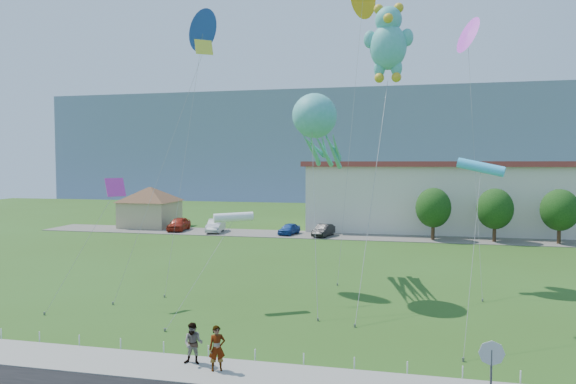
{
  "coord_description": "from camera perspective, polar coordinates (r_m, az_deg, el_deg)",
  "views": [
    {
      "loc": [
        6.67,
        -20.85,
        8.01
      ],
      "look_at": [
        0.32,
        8.0,
        6.34
      ],
      "focal_mm": 32.0,
      "sensor_mm": 36.0,
      "label": 1
    }
  ],
  "objects": [
    {
      "name": "teddy_bear_kite",
      "position": [
        36.83,
        11.08,
        16.14
      ],
      "size": [
        3.32,
        12.28,
        18.77
      ],
      "color": "teal",
      "rests_on": "ground"
    },
    {
      "name": "stop_sign",
      "position": [
        17.97,
        21.67,
        -16.99
      ],
      "size": [
        0.8,
        0.07,
        2.5
      ],
      "color": "slate",
      "rests_on": "ground"
    },
    {
      "name": "parked_car_silver",
      "position": [
        59.75,
        -8.05,
        -3.72
      ],
      "size": [
        2.29,
        4.7,
        1.48
      ],
      "primitive_type": "imported",
      "rotation": [
        0.0,
        0.0,
        0.16
      ],
      "color": "#B8B9BF",
      "rests_on": "parking_strip"
    },
    {
      "name": "rope_fence",
      "position": [
        22.07,
        -6.29,
        -17.38
      ],
      "size": [
        26.05,
        0.05,
        0.5
      ],
      "color": "white",
      "rests_on": "ground"
    },
    {
      "name": "small_kite_pink",
      "position": [
        30.73,
        -19.22,
        -0.61
      ],
      "size": [
        3.1,
        3.83,
        7.06
      ],
      "color": "#EC34B4",
      "rests_on": "ground"
    },
    {
      "name": "small_kite_white",
      "position": [
        28.71,
        -6.12,
        -2.87
      ],
      "size": [
        2.1,
        6.12,
        5.44
      ],
      "color": "white",
      "rests_on": "ground"
    },
    {
      "name": "small_kite_yellow",
      "position": [
        33.27,
        -10.53,
        12.33
      ],
      "size": [
        4.25,
        5.87,
        15.77
      ],
      "color": "yellow",
      "rests_on": "ground"
    },
    {
      "name": "ground",
      "position": [
        23.31,
        -5.22,
        -16.88
      ],
      "size": [
        160.0,
        160.0,
        0.0
      ],
      "primitive_type": "plane",
      "color": "#2C4D15",
      "rests_on": "ground"
    },
    {
      "name": "small_kite_purple",
      "position": [
        37.95,
        19.37,
        15.64
      ],
      "size": [
        1.8,
        6.68,
        17.35
      ],
      "color": "#CC35D6",
      "rests_on": "ground"
    },
    {
      "name": "pedestrian_right",
      "position": [
        21.36,
        -10.48,
        -16.21
      ],
      "size": [
        0.84,
        0.68,
        1.63
      ],
      "primitive_type": "imported",
      "rotation": [
        0.0,
        0.0,
        0.08
      ],
      "color": "gray",
      "rests_on": "sidewalk"
    },
    {
      "name": "tree_mid",
      "position": [
        55.83,
        22.0,
        -1.75
      ],
      "size": [
        3.6,
        3.6,
        5.47
      ],
      "color": "#3F2B19",
      "rests_on": "ground"
    },
    {
      "name": "pedestrian_left",
      "position": [
        20.59,
        -7.89,
        -16.82
      ],
      "size": [
        0.74,
        0.64,
        1.72
      ],
      "primitive_type": "imported",
      "rotation": [
        0.0,
        0.0,
        0.44
      ],
      "color": "gray",
      "rests_on": "sidewalk"
    },
    {
      "name": "parking_strip",
      "position": [
        56.81,
        5.57,
        -4.85
      ],
      "size": [
        70.0,
        6.0,
        0.06
      ],
      "primitive_type": "cube",
      "color": "#59544C",
      "rests_on": "ground"
    },
    {
      "name": "small_kite_orange",
      "position": [
        39.68,
        8.25,
        19.97
      ],
      "size": [
        2.08,
        5.73,
        20.67
      ],
      "color": "orange",
      "rests_on": "ground"
    },
    {
      "name": "parked_car_black",
      "position": [
        56.01,
        3.97,
        -4.26
      ],
      "size": [
        2.17,
        4.15,
        1.3
      ],
      "primitive_type": "imported",
      "rotation": [
        0.0,
        0.0,
        -0.21
      ],
      "color": "black",
      "rests_on": "parking_strip"
    },
    {
      "name": "parked_car_red",
      "position": [
        61.95,
        -12.03,
        -3.49
      ],
      "size": [
        2.27,
        4.68,
        1.54
      ],
      "primitive_type": "imported",
      "rotation": [
        0.0,
        0.0,
        0.1
      ],
      "color": "maroon",
      "rests_on": "parking_strip"
    },
    {
      "name": "warehouse",
      "position": [
        67.78,
        28.96,
        -0.45
      ],
      "size": [
        61.0,
        15.0,
        8.2
      ],
      "color": "beige",
      "rests_on": "ground"
    },
    {
      "name": "small_kite_blue",
      "position": [
        36.7,
        -9.55,
        16.69
      ],
      "size": [
        1.8,
        6.1,
        17.66
      ],
      "color": "blue",
      "rests_on": "ground"
    },
    {
      "name": "octopus_kite",
      "position": [
        32.47,
        3.35,
        6.94
      ],
      "size": [
        2.68,
        12.15,
        12.2
      ],
      "color": "teal",
      "rests_on": "ground"
    },
    {
      "name": "tree_far",
      "position": [
        57.14,
        27.95,
        -1.78
      ],
      "size": [
        3.6,
        3.6,
        5.47
      ],
      "color": "#3F2B19",
      "rests_on": "ground"
    },
    {
      "name": "tree_near",
      "position": [
        55.15,
        15.84,
        -1.69
      ],
      "size": [
        3.6,
        3.6,
        5.47
      ],
      "color": "#3F2B19",
      "rests_on": "ground"
    },
    {
      "name": "hill_ridge",
      "position": [
        141.08,
        9.74,
        5.01
      ],
      "size": [
        160.0,
        50.0,
        25.0
      ],
      "primitive_type": "cube",
      "color": "slate",
      "rests_on": "ground"
    },
    {
      "name": "small_kite_cyan",
      "position": [
        26.64,
        20.62,
        2.47
      ],
      "size": [
        1.55,
        6.26,
        8.25
      ],
      "color": "#37BCF7",
      "rests_on": "ground"
    },
    {
      "name": "pavilion",
      "position": [
        66.55,
        -15.07,
        -1.17
      ],
      "size": [
        9.2,
        9.2,
        5.0
      ],
      "color": "tan",
      "rests_on": "ground"
    },
    {
      "name": "parked_car_blue",
      "position": [
        57.35,
        0.12,
        -4.11
      ],
      "size": [
        2.23,
        3.86,
        1.23
      ],
      "primitive_type": "imported",
      "rotation": [
        0.0,
        0.0,
        -0.23
      ],
      "color": "#1A4392",
      "rests_on": "parking_strip"
    },
    {
      "name": "sidewalk",
      "position": [
        20.87,
        -7.64,
        -19.22
      ],
      "size": [
        80.0,
        2.5,
        0.1
      ],
      "primitive_type": "cube",
      "color": "gray",
      "rests_on": "ground"
    }
  ]
}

